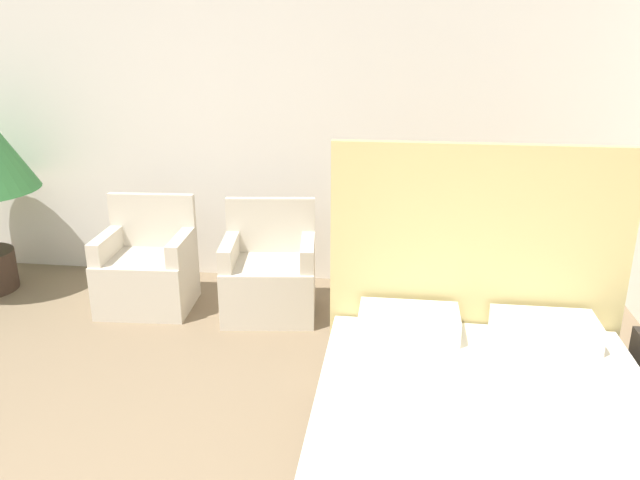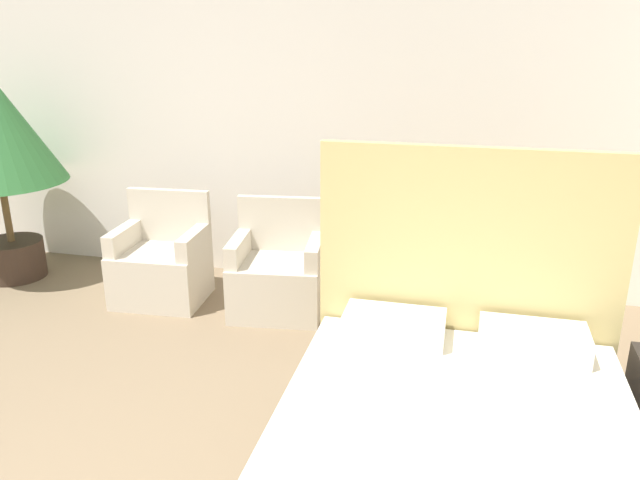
{
  "view_description": "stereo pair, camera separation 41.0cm",
  "coord_description": "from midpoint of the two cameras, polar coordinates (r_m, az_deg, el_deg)",
  "views": [
    {
      "loc": [
        1.13,
        -1.22,
        2.12
      ],
      "look_at": [
        0.63,
        2.63,
        0.79
      ],
      "focal_mm": 35.0,
      "sensor_mm": 36.0,
      "label": 1
    },
    {
      "loc": [
        1.54,
        -1.14,
        2.12
      ],
      "look_at": [
        0.63,
        2.63,
        0.79
      ],
      "focal_mm": 35.0,
      "sensor_mm": 36.0,
      "label": 2
    }
  ],
  "objects": [
    {
      "name": "wall_back",
      "position": [
        5.3,
        -1.18,
        11.65
      ],
      "size": [
        10.0,
        0.06,
        2.9
      ],
      "color": "silver",
      "rests_on": "ground_plane"
    },
    {
      "name": "armchair_near_window_right",
      "position": [
        4.82,
        -1.48,
        -3.54
      ],
      "size": [
        0.76,
        0.65,
        0.87
      ],
      "rotation": [
        0.0,
        0.0,
        0.12
      ],
      "color": "beige",
      "rests_on": "ground_plane"
    },
    {
      "name": "armchair_near_window_left",
      "position": [
        5.15,
        -12.11,
        -2.48
      ],
      "size": [
        0.73,
        0.61,
        0.87
      ],
      "rotation": [
        0.0,
        0.0,
        0.06
      ],
      "color": "beige",
      "rests_on": "ground_plane"
    },
    {
      "name": "bed",
      "position": [
        3.02,
        16.15,
        -18.92
      ],
      "size": [
        1.63,
        2.03,
        1.54
      ],
      "color": "brown",
      "rests_on": "ground_plane"
    }
  ]
}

